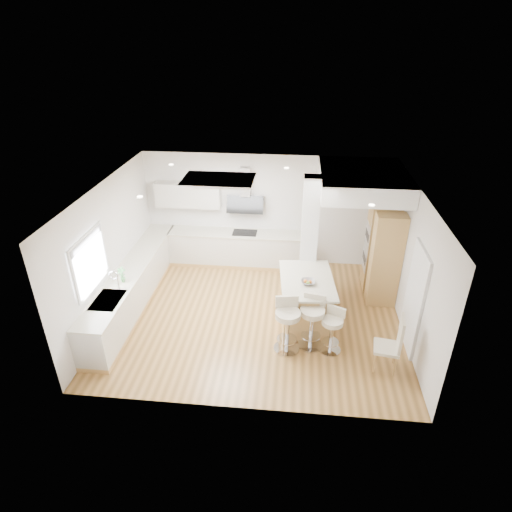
# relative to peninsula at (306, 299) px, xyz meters

# --- Properties ---
(ground) EXTENTS (6.00, 6.00, 0.00)m
(ground) POSITION_rel_peninsula_xyz_m (-1.03, -0.01, -0.49)
(ground) COLOR #A5763D
(ground) RESTS_ON ground
(ceiling) EXTENTS (6.00, 5.00, 0.02)m
(ceiling) POSITION_rel_peninsula_xyz_m (-1.03, -0.01, -0.49)
(ceiling) COLOR white
(ceiling) RESTS_ON ground
(wall_back) EXTENTS (6.00, 0.04, 2.80)m
(wall_back) POSITION_rel_peninsula_xyz_m (-1.03, 2.49, 0.91)
(wall_back) COLOR silver
(wall_back) RESTS_ON ground
(wall_left) EXTENTS (0.04, 5.00, 2.80)m
(wall_left) POSITION_rel_peninsula_xyz_m (-4.03, -0.01, 0.91)
(wall_left) COLOR silver
(wall_left) RESTS_ON ground
(wall_right) EXTENTS (0.04, 5.00, 2.80)m
(wall_right) POSITION_rel_peninsula_xyz_m (1.97, -0.01, 0.91)
(wall_right) COLOR silver
(wall_right) RESTS_ON ground
(skylight) EXTENTS (4.10, 2.10, 0.06)m
(skylight) POSITION_rel_peninsula_xyz_m (-1.82, 0.59, 2.28)
(skylight) COLOR white
(skylight) RESTS_ON ground
(window_left) EXTENTS (0.06, 1.28, 1.07)m
(window_left) POSITION_rel_peninsula_xyz_m (-3.98, -0.91, 1.21)
(window_left) COLOR white
(window_left) RESTS_ON ground
(doorway_right) EXTENTS (0.05, 1.00, 2.10)m
(doorway_right) POSITION_rel_peninsula_xyz_m (1.95, -0.61, 0.51)
(doorway_right) COLOR #4F473E
(doorway_right) RESTS_ON ground
(counter_left) EXTENTS (0.63, 4.50, 1.35)m
(counter_left) POSITION_rel_peninsula_xyz_m (-3.73, 0.22, -0.03)
(counter_left) COLOR tan
(counter_left) RESTS_ON ground
(counter_back) EXTENTS (3.62, 0.63, 2.50)m
(counter_back) POSITION_rel_peninsula_xyz_m (-1.94, 2.21, 0.21)
(counter_back) COLOR tan
(counter_back) RESTS_ON ground
(pillar) EXTENTS (0.35, 0.35, 2.80)m
(pillar) POSITION_rel_peninsula_xyz_m (0.02, 0.94, 0.91)
(pillar) COLOR white
(pillar) RESTS_ON ground
(soffit) EXTENTS (1.78, 2.20, 0.40)m
(soffit) POSITION_rel_peninsula_xyz_m (1.07, 1.39, 2.11)
(soffit) COLOR white
(soffit) RESTS_ON ground
(oven_column) EXTENTS (0.63, 1.21, 2.10)m
(oven_column) POSITION_rel_peninsula_xyz_m (1.65, 1.21, 0.56)
(oven_column) COLOR tan
(oven_column) RESTS_ON ground
(peninsula) EXTENTS (1.19, 1.67, 1.04)m
(peninsula) POSITION_rel_peninsula_xyz_m (0.00, 0.00, 0.00)
(peninsula) COLOR tan
(peninsula) RESTS_ON ground
(bar_stool_a) EXTENTS (0.57, 0.57, 1.09)m
(bar_stool_a) POSITION_rel_peninsula_xyz_m (-0.34, -0.99, 0.13)
(bar_stool_a) COLOR silver
(bar_stool_a) RESTS_ON ground
(bar_stool_b) EXTENTS (0.57, 0.57, 1.07)m
(bar_stool_b) POSITION_rel_peninsula_xyz_m (0.11, -0.83, 0.11)
(bar_stool_b) COLOR silver
(bar_stool_b) RESTS_ON ground
(bar_stool_c) EXTENTS (0.54, 0.54, 0.91)m
(bar_stool_c) POSITION_rel_peninsula_xyz_m (0.48, -0.95, 0.03)
(bar_stool_c) COLOR silver
(bar_stool_c) RESTS_ON ground
(dining_chair) EXTENTS (0.49, 0.49, 1.12)m
(dining_chair) POSITION_rel_peninsula_xyz_m (1.51, -1.35, 0.11)
(dining_chair) COLOR beige
(dining_chair) RESTS_ON ground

